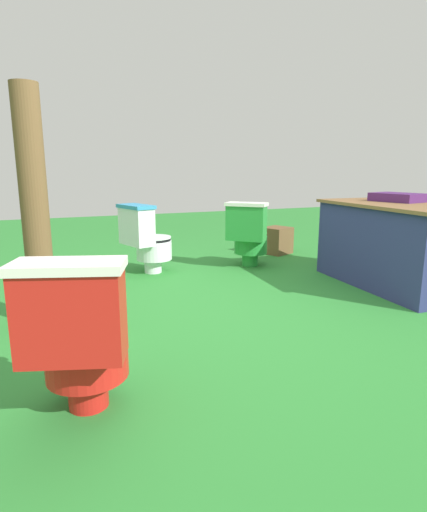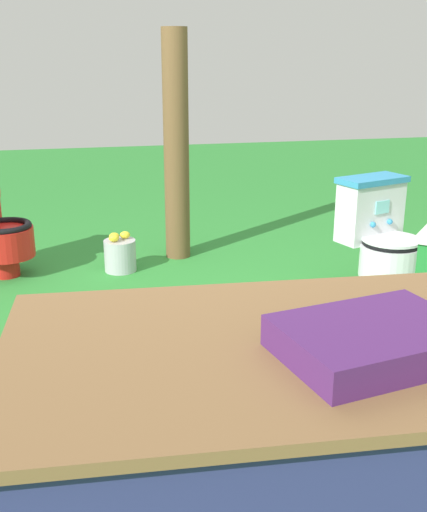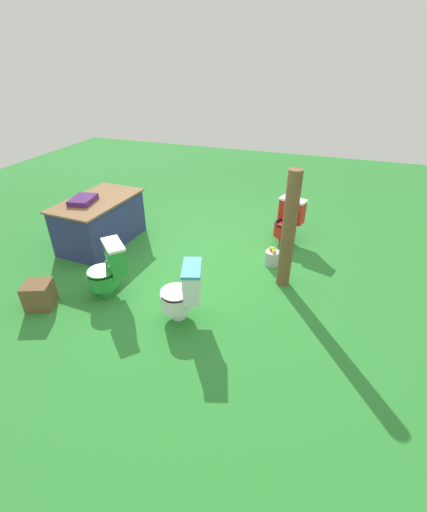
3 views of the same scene
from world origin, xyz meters
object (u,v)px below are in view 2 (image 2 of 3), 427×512
vendor_table (286,467)px  lemon_bucket (120,255)px  wooden_post (176,148)px  toilet_white (381,237)px

vendor_table → lemon_bucket: size_ratio=5.48×
wooden_post → lemon_bucket: bearing=28.3°
toilet_white → wooden_post: bearing=-60.4°
vendor_table → wooden_post: wooden_post is taller
vendor_table → wooden_post: size_ratio=0.93×
wooden_post → lemon_bucket: size_ratio=5.86×
toilet_white → vendor_table: vendor_table is taller
toilet_white → wooden_post: (1.11, -1.01, 0.44)m
toilet_white → wooden_post: wooden_post is taller
wooden_post → lemon_bucket: (0.45, 0.24, -0.69)m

